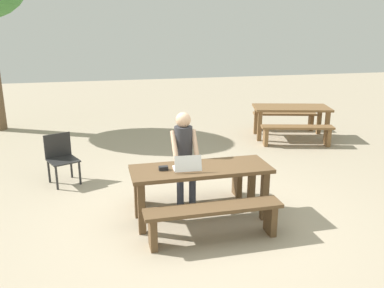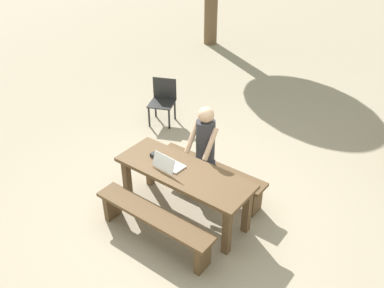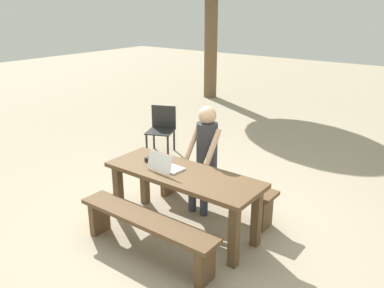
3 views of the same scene
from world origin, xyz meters
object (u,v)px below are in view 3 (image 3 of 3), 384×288
(laptop, at_px, (165,166))
(person_seated, at_px, (205,152))
(picnic_table_front, at_px, (183,182))
(plastic_chair, at_px, (162,128))
(small_pouch, at_px, (150,160))

(laptop, distance_m, person_seated, 0.64)
(picnic_table_front, distance_m, plastic_chair, 2.63)
(plastic_chair, bearing_deg, person_seated, -57.85)
(small_pouch, bearing_deg, laptop, -14.46)
(picnic_table_front, xyz_separation_m, small_pouch, (-0.49, 0.01, 0.15))
(small_pouch, relative_size, person_seated, 0.09)
(laptop, xyz_separation_m, plastic_chair, (-1.70, 1.88, -0.35))
(small_pouch, height_order, person_seated, person_seated)
(small_pouch, bearing_deg, plastic_chair, 127.91)
(person_seated, bearing_deg, laptop, -99.01)
(person_seated, distance_m, plastic_chair, 2.21)
(picnic_table_front, distance_m, person_seated, 0.60)
(picnic_table_front, xyz_separation_m, person_seated, (-0.10, 0.57, 0.17))
(person_seated, bearing_deg, picnic_table_front, -80.13)
(laptop, distance_m, small_pouch, 0.31)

